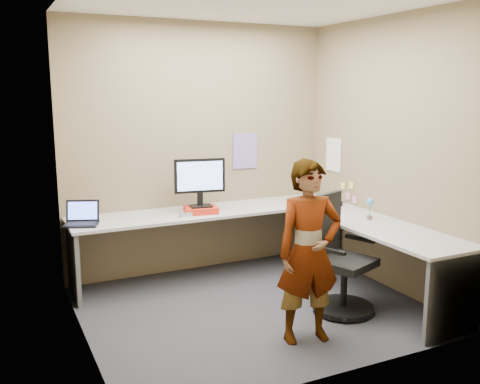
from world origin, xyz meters
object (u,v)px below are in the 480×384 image
monitor (200,179)px  office_chair (339,265)px  desk (274,231)px  person (309,252)px

monitor → office_chair: size_ratio=0.50×
desk → monitor: bearing=138.7°
desk → office_chair: bearing=-72.1°
office_chair → monitor: bearing=101.5°
desk → person: person is taller
desk → person: bearing=-106.0°
monitor → office_chair: (0.83, -1.27, -0.66)m
monitor → office_chair: bearing=-47.1°
office_chair → person: size_ratio=0.71×
monitor → desk: bearing=-31.7°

